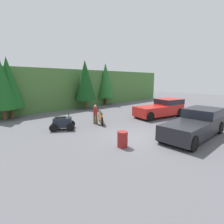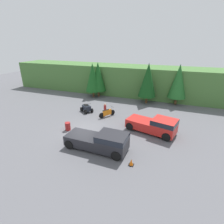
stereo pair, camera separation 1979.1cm
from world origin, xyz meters
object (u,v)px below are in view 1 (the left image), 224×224
object	(u,v)px
steel_barrel	(122,139)
quad_atv	(63,123)
pickup_truck_red	(162,107)
dirt_bike	(101,118)
rider_person	(95,113)
pickup_truck_second	(197,122)

from	to	relation	value
steel_barrel	quad_atv	bearing A→B (deg)	97.15
quad_atv	pickup_truck_red	bearing A→B (deg)	19.26
dirt_bike	rider_person	bearing A→B (deg)	90.28
dirt_bike	steel_barrel	distance (m)	5.54
pickup_truck_red	quad_atv	bearing A→B (deg)	177.63
pickup_truck_red	rider_person	world-z (taller)	pickup_truck_red
pickup_truck_red	dirt_bike	world-z (taller)	pickup_truck_red
pickup_truck_red	pickup_truck_second	world-z (taller)	same
dirt_bike	quad_atv	xyz separation A→B (m)	(-3.27, 0.55, -0.01)
pickup_truck_second	steel_barrel	bearing A→B (deg)	157.93
pickup_truck_red	steel_barrel	world-z (taller)	pickup_truck_red
pickup_truck_second	dirt_bike	distance (m)	7.40
rider_person	steel_barrel	world-z (taller)	rider_person
pickup_truck_second	quad_atv	bearing A→B (deg)	127.64
pickup_truck_red	rider_person	distance (m)	7.11
pickup_truck_second	dirt_bike	size ratio (longest dim) A/B	2.71
pickup_truck_red	pickup_truck_second	xyz separation A→B (m)	(-3.94, -4.84, 0.00)
pickup_truck_red	quad_atv	distance (m)	9.97
quad_atv	rider_person	world-z (taller)	rider_person
rider_person	pickup_truck_second	bearing A→B (deg)	-119.90
pickup_truck_red	quad_atv	xyz separation A→B (m)	(-9.58, 2.71, -0.45)
quad_atv	rider_person	bearing A→B (deg)	28.84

